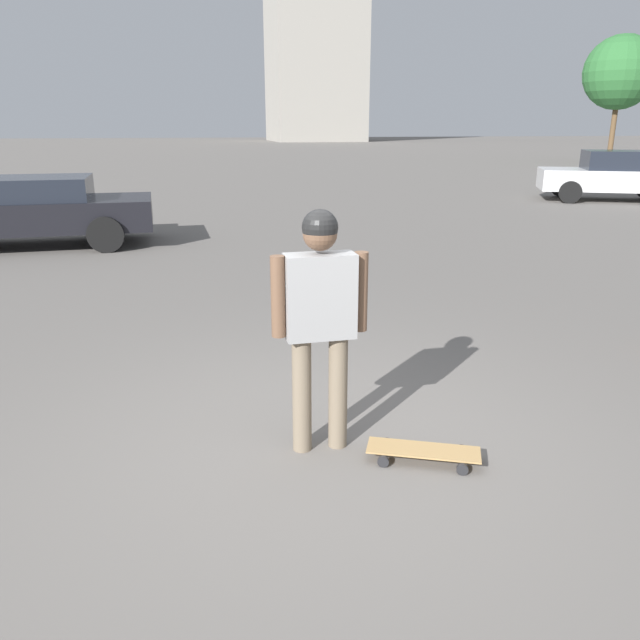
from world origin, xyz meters
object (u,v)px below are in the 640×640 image
person (320,308)px  skateboard (423,451)px  car_parked_far (613,175)px  car_parked_near (32,210)px

person → skateboard: (-0.34, -0.65, -0.96)m
person → car_parked_far: 17.36m
person → skateboard: person is taller
person → car_parked_far: size_ratio=0.38×
skateboard → car_parked_near: bearing=-41.3°
car_parked_far → skateboard: bearing=74.6°
skateboard → car_parked_far: size_ratio=0.18×
car_parked_near → car_parked_far: car_parked_far is taller
person → car_parked_far: person is taller
skateboard → person: bearing=-4.6°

